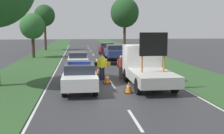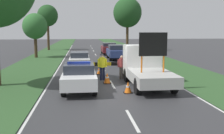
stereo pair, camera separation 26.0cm
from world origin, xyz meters
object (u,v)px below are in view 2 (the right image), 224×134
at_px(traffic_cone_centre_front, 107,78).
at_px(roadside_tree_near_left, 127,13).
at_px(queued_car_van_white, 80,59).
at_px(police_officer, 102,65).
at_px(pedestrian_civilian, 122,65).
at_px(queued_car_wagon_maroon, 109,48).
at_px(road_barrier, 111,65).
at_px(traffic_cone_behind_barrier, 128,87).
at_px(work_truck, 146,67).
at_px(queued_car_hatch_blue, 116,52).
at_px(traffic_cone_near_truck, 76,75).
at_px(traffic_cone_near_police, 99,71).
at_px(roadside_tree_mid_right, 48,16).
at_px(police_car, 79,76).
at_px(roadside_tree_near_right, 35,26).

bearing_deg(traffic_cone_centre_front, roadside_tree_near_left, 77.41).
bearing_deg(queued_car_van_white, traffic_cone_centre_front, 103.31).
xyz_separation_m(police_officer, queued_car_van_white, (-1.56, 6.39, -0.31)).
distance_m(pedestrian_civilian, queued_car_wagon_maroon, 17.90).
xyz_separation_m(road_barrier, queued_car_van_white, (-2.24, 5.51, -0.19)).
bearing_deg(traffic_cone_behind_barrier, work_truck, 53.18).
xyz_separation_m(road_barrier, police_officer, (-0.68, -0.88, 0.13)).
bearing_deg(traffic_cone_behind_barrier, pedestrian_civilian, 86.05).
height_order(traffic_cone_behind_barrier, queued_car_hatch_blue, queued_car_hatch_blue).
relative_size(police_officer, traffic_cone_near_truck, 2.85).
bearing_deg(traffic_cone_near_police, work_truck, -58.72).
bearing_deg(roadside_tree_mid_right, police_car, -79.86).
distance_m(road_barrier, traffic_cone_near_police, 1.80).
bearing_deg(traffic_cone_near_police, roadside_tree_near_left, 74.78).
bearing_deg(police_car, roadside_tree_near_left, 77.29).
bearing_deg(traffic_cone_near_police, queued_car_wagon_maroon, 81.39).
relative_size(pedestrian_civilian, roadside_tree_mid_right, 0.22).
bearing_deg(roadside_tree_near_left, queued_car_van_white, -112.53).
distance_m(police_officer, traffic_cone_near_police, 2.50).
xyz_separation_m(queued_car_hatch_blue, roadside_tree_near_right, (-9.34, 2.93, 2.86)).
bearing_deg(police_car, queued_car_wagon_maroon, 82.25).
distance_m(police_car, queued_car_hatch_blue, 15.33).
bearing_deg(roadside_tree_near_left, traffic_cone_behind_barrier, -99.74).
xyz_separation_m(queued_car_van_white, queued_car_wagon_maroon, (3.88, 11.85, 0.10)).
height_order(work_truck, queued_car_hatch_blue, work_truck).
xyz_separation_m(road_barrier, roadside_tree_near_right, (-7.53, 14.22, 2.82)).
bearing_deg(traffic_cone_centre_front, roadside_tree_near_right, 113.53).
relative_size(work_truck, traffic_cone_near_police, 10.73).
xyz_separation_m(traffic_cone_behind_barrier, queued_car_wagon_maroon, (1.24, 22.01, 0.52)).
xyz_separation_m(pedestrian_civilian, roadside_tree_mid_right, (-8.15, 26.57, 4.63)).
relative_size(roadside_tree_near_left, roadside_tree_near_right, 1.59).
distance_m(pedestrian_civilian, traffic_cone_near_truck, 3.19).
height_order(police_officer, roadside_tree_near_left, roadside_tree_near_left).
distance_m(traffic_cone_near_police, roadside_tree_near_left, 23.54).
relative_size(traffic_cone_near_truck, roadside_tree_mid_right, 0.08).
bearing_deg(pedestrian_civilian, roadside_tree_mid_right, 82.14).
xyz_separation_m(traffic_cone_centre_front, traffic_cone_behind_barrier, (0.86, -2.66, -0.03)).
bearing_deg(police_car, traffic_cone_centre_front, 44.09).
xyz_separation_m(queued_car_van_white, roadside_tree_mid_right, (-5.23, 20.55, 4.85)).
bearing_deg(work_truck, traffic_cone_centre_front, -18.64).
relative_size(work_truck, traffic_cone_centre_front, 7.73).
xyz_separation_m(police_car, queued_car_hatch_blue, (4.01, 14.79, 0.07)).
distance_m(traffic_cone_behind_barrier, roadside_tree_mid_right, 32.13).
distance_m(pedestrian_civilian, queued_car_van_white, 6.70).
distance_m(traffic_cone_near_truck, queued_car_van_white, 5.85).
height_order(police_car, queued_car_hatch_blue, queued_car_hatch_blue).
bearing_deg(traffic_cone_near_truck, traffic_cone_behind_barrier, -56.80).
xyz_separation_m(police_car, traffic_cone_near_truck, (-0.25, 3.18, -0.49)).
distance_m(police_car, pedestrian_civilian, 4.14).
relative_size(road_barrier, traffic_cone_near_truck, 5.57).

